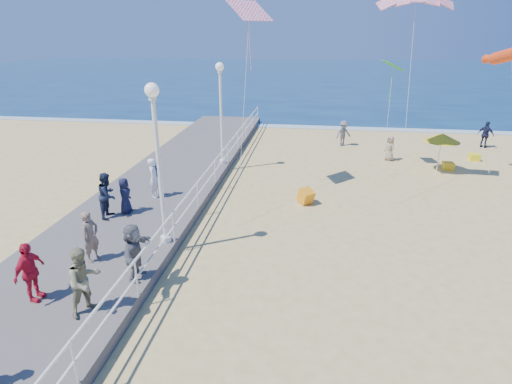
# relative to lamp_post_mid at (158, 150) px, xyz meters

# --- Properties ---
(ground) EXTENTS (160.00, 160.00, 0.00)m
(ground) POSITION_rel_lamp_post_mid_xyz_m (5.35, 0.00, -3.66)
(ground) COLOR #D9BE71
(ground) RESTS_ON ground
(ocean) EXTENTS (160.00, 90.00, 0.05)m
(ocean) POSITION_rel_lamp_post_mid_xyz_m (5.35, 65.00, -3.65)
(ocean) COLOR navy
(ocean) RESTS_ON ground
(surf_line) EXTENTS (160.00, 1.20, 0.04)m
(surf_line) POSITION_rel_lamp_post_mid_xyz_m (5.35, 20.50, -3.63)
(surf_line) COLOR white
(surf_line) RESTS_ON ground
(boardwalk) EXTENTS (5.00, 44.00, 0.40)m
(boardwalk) POSITION_rel_lamp_post_mid_xyz_m (-2.15, 0.00, -3.46)
(boardwalk) COLOR #66615C
(boardwalk) RESTS_ON ground
(railing) EXTENTS (0.05, 42.00, 0.55)m
(railing) POSITION_rel_lamp_post_mid_xyz_m (0.30, 0.00, -2.41)
(railing) COLOR white
(railing) RESTS_ON boardwalk
(lamp_post_mid) EXTENTS (0.44, 0.44, 5.32)m
(lamp_post_mid) POSITION_rel_lamp_post_mid_xyz_m (0.00, 0.00, 0.00)
(lamp_post_mid) COLOR white
(lamp_post_mid) RESTS_ON boardwalk
(lamp_post_far) EXTENTS (0.44, 0.44, 5.32)m
(lamp_post_far) POSITION_rel_lamp_post_mid_xyz_m (0.00, 9.00, 0.00)
(lamp_post_far) COLOR white
(lamp_post_far) RESTS_ON boardwalk
(woman_holding_toddler) EXTENTS (0.46, 0.66, 1.74)m
(woman_holding_toddler) POSITION_rel_lamp_post_mid_xyz_m (-1.85, 3.82, -2.39)
(woman_holding_toddler) COLOR white
(woman_holding_toddler) RESTS_ON boardwalk
(toddler_held) EXTENTS (0.29, 0.36, 0.71)m
(toddler_held) POSITION_rel_lamp_post_mid_xyz_m (-1.70, 3.97, -2.06)
(toddler_held) COLOR #3169B8
(toddler_held) RESTS_ON boardwalk
(spectator_1) EXTENTS (1.03, 1.11, 1.83)m
(spectator_1) POSITION_rel_lamp_post_mid_xyz_m (-0.66, -3.84, -2.35)
(spectator_1) COLOR gray
(spectator_1) RESTS_ON boardwalk
(spectator_3) EXTENTS (0.51, 1.03, 1.69)m
(spectator_3) POSITION_rel_lamp_post_mid_xyz_m (-2.35, -3.58, -2.42)
(spectator_3) COLOR red
(spectator_3) RESTS_ON boardwalk
(spectator_4) EXTENTS (0.56, 0.76, 1.44)m
(spectator_4) POSITION_rel_lamp_post_mid_xyz_m (-2.39, 2.09, -2.54)
(spectator_4) COLOR #171A34
(spectator_4) RESTS_ON boardwalk
(spectator_5) EXTENTS (0.61, 1.63, 1.73)m
(spectator_5) POSITION_rel_lamp_post_mid_xyz_m (-0.07, -2.23, -2.40)
(spectator_5) COLOR slate
(spectator_5) RESTS_ON boardwalk
(spectator_6) EXTENTS (0.54, 0.69, 1.66)m
(spectator_6) POSITION_rel_lamp_post_mid_xyz_m (-1.83, -1.47, -2.43)
(spectator_6) COLOR #7C6555
(spectator_6) RESTS_ON boardwalk
(spectator_7) EXTENTS (0.74, 0.92, 1.79)m
(spectator_7) POSITION_rel_lamp_post_mid_xyz_m (-2.86, 1.64, -2.37)
(spectator_7) COLOR #1A2239
(spectator_7) RESTS_ON boardwalk
(beach_walker_a) EXTENTS (1.26, 1.11, 1.70)m
(beach_walker_a) POSITION_rel_lamp_post_mid_xyz_m (6.89, 15.17, -2.81)
(beach_walker_a) COLOR slate
(beach_walker_a) RESTS_ON ground
(beach_walker_b) EXTENTS (1.05, 0.98, 1.74)m
(beach_walker_b) POSITION_rel_lamp_post_mid_xyz_m (16.13, 16.03, -2.79)
(beach_walker_b) COLOR #191C37
(beach_walker_b) RESTS_ON ground
(beach_walker_c) EXTENTS (0.74, 0.86, 1.48)m
(beach_walker_c) POSITION_rel_lamp_post_mid_xyz_m (9.41, 12.14, -2.92)
(beach_walker_c) COLOR gray
(beach_walker_c) RESTS_ON ground
(box_kite) EXTENTS (0.87, 0.90, 0.74)m
(box_kite) POSITION_rel_lamp_post_mid_xyz_m (4.68, 4.87, -3.36)
(box_kite) COLOR #EA580D
(box_kite) RESTS_ON ground
(beach_umbrella) EXTENTS (1.90, 1.90, 2.14)m
(beach_umbrella) POSITION_rel_lamp_post_mid_xyz_m (11.68, 10.38, -1.75)
(beach_umbrella) COLOR white
(beach_umbrella) RESTS_ON ground
(beach_chair_left) EXTENTS (0.55, 0.55, 0.40)m
(beach_chair_left) POSITION_rel_lamp_post_mid_xyz_m (14.47, 12.88, -3.46)
(beach_chair_left) COLOR yellow
(beach_chair_left) RESTS_ON ground
(beach_chair_right) EXTENTS (0.55, 0.55, 0.40)m
(beach_chair_right) POSITION_rel_lamp_post_mid_xyz_m (12.41, 10.86, -3.46)
(beach_chair_right) COLOR yellow
(beach_chair_right) RESTS_ON ground
(kite_windsock) EXTENTS (1.02, 2.75, 1.09)m
(kite_windsock) POSITION_rel_lamp_post_mid_xyz_m (13.23, 8.70, 2.46)
(kite_windsock) COLOR red
(kite_diamond_green) EXTENTS (1.21, 1.29, 0.51)m
(kite_diamond_green) POSITION_rel_lamp_post_mid_xyz_m (8.77, 10.73, 1.86)
(kite_diamond_green) COLOR green
(kite_diamond_redwhite) EXTENTS (2.01, 2.01, 0.85)m
(kite_diamond_redwhite) POSITION_rel_lamp_post_mid_xyz_m (1.99, 6.18, 4.29)
(kite_diamond_redwhite) COLOR #D61958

